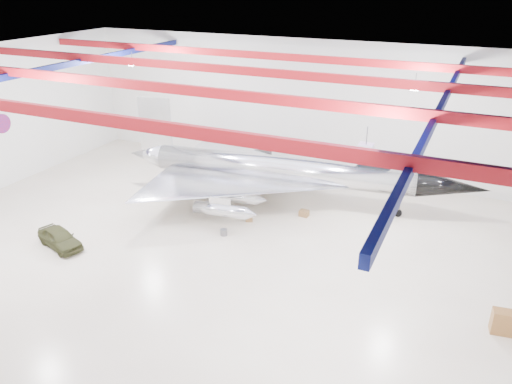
% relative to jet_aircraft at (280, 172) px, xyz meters
% --- Properties ---
extents(floor, '(40.00, 40.00, 0.00)m').
position_rel_jet_aircraft_xyz_m(floor, '(-1.12, -7.70, -2.37)').
color(floor, beige).
rests_on(floor, ground).
extents(wall_back, '(40.00, 0.00, 40.00)m').
position_rel_jet_aircraft_xyz_m(wall_back, '(-1.12, 7.30, 3.13)').
color(wall_back, silver).
rests_on(wall_back, floor).
extents(ceiling, '(40.00, 40.00, 0.00)m').
position_rel_jet_aircraft_xyz_m(ceiling, '(-1.12, -7.70, 8.63)').
color(ceiling, '#0A0F38').
rests_on(ceiling, wall_back).
extents(ceiling_structure, '(39.50, 29.50, 1.08)m').
position_rel_jet_aircraft_xyz_m(ceiling_structure, '(-1.12, -7.70, 7.95)').
color(ceiling_structure, maroon).
rests_on(ceiling_structure, ceiling).
extents(wall_roundel, '(0.10, 1.50, 1.50)m').
position_rel_jet_aircraft_xyz_m(wall_roundel, '(-21.06, -5.70, 2.63)').
color(wall_roundel, '#B21414').
rests_on(wall_roundel, wall_left).
extents(jet_aircraft, '(26.46, 17.10, 7.23)m').
position_rel_jet_aircraft_xyz_m(jet_aircraft, '(0.00, 0.00, 0.00)').
color(jet_aircraft, silver).
rests_on(jet_aircraft, floor).
extents(jeep, '(3.90, 2.50, 1.24)m').
position_rel_jet_aircraft_xyz_m(jeep, '(-9.88, -11.96, -1.75)').
color(jeep, '#36381C').
rests_on(jeep, floor).
extents(desk, '(1.39, 0.84, 1.20)m').
position_rel_jet_aircraft_xyz_m(desk, '(15.32, -9.34, -1.77)').
color(desk, brown).
rests_on(desk, floor).
extents(toolbox_red, '(0.59, 0.52, 0.35)m').
position_rel_jet_aircraft_xyz_m(toolbox_red, '(-3.89, 1.39, -2.20)').
color(toolbox_red, maroon).
rests_on(toolbox_red, floor).
extents(engine_drum, '(0.60, 0.60, 0.41)m').
position_rel_jet_aircraft_xyz_m(engine_drum, '(-1.35, -6.35, -2.17)').
color(engine_drum, '#59595B').
rests_on(engine_drum, floor).
extents(parts_bin, '(0.67, 0.55, 0.44)m').
position_rel_jet_aircraft_xyz_m(parts_bin, '(2.46, -1.52, -2.15)').
color(parts_bin, olive).
rests_on(parts_bin, floor).
extents(crate_small, '(0.48, 0.42, 0.29)m').
position_rel_jet_aircraft_xyz_m(crate_small, '(-10.44, -0.05, -2.23)').
color(crate_small, '#59595B').
rests_on(crate_small, floor).
extents(oil_barrel, '(0.60, 0.56, 0.34)m').
position_rel_jet_aircraft_xyz_m(oil_barrel, '(-0.71, -3.84, -2.20)').
color(oil_barrel, olive).
rests_on(oil_barrel, floor).
extents(spares_box, '(0.49, 0.49, 0.34)m').
position_rel_jet_aircraft_xyz_m(spares_box, '(-1.26, -0.51, -2.20)').
color(spares_box, '#59595B').
rests_on(spares_box, floor).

